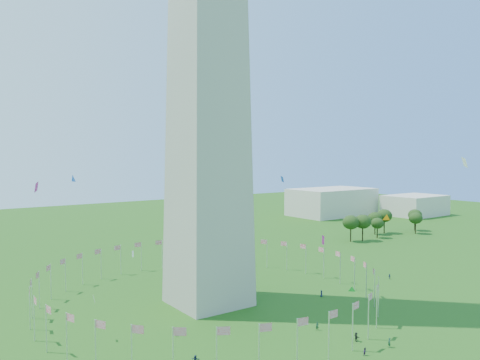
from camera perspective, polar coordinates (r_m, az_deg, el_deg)
name	(u,v)px	position (r m, az deg, el deg)	size (l,w,h in m)	color
flag_ring	(208,285)	(117.62, -3.86, -12.67)	(80.24, 80.24, 9.00)	silver
gov_building_east_a	(332,202)	(288.55, 11.14, -2.62)	(50.00, 30.00, 16.00)	beige
gov_building_east_b	(415,205)	(301.46, 20.54, -2.90)	(35.00, 25.00, 12.00)	beige
kites_aloft	(313,227)	(99.44, 8.89, -5.68)	(107.10, 64.80, 31.96)	orange
tree_line_east	(382,225)	(219.49, 16.90, -5.23)	(53.88, 15.77, 11.02)	#284B19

